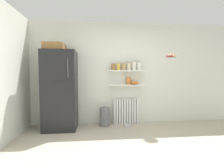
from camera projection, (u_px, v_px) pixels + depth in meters
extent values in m
plane|color=#B2A893|center=(130.00, 148.00, 2.89)|extent=(7.04, 7.04, 0.00)
cube|color=silver|center=(118.00, 73.00, 4.35)|extent=(7.04, 0.10, 2.60)
cube|color=black|center=(60.00, 90.00, 3.85)|extent=(0.74, 0.66, 1.82)
cube|color=#262628|center=(57.00, 81.00, 3.50)|extent=(0.72, 0.01, 0.01)
cylinder|color=#4C4C51|center=(68.00, 68.00, 3.49)|extent=(0.02, 0.02, 0.40)
cube|color=olive|center=(55.00, 47.00, 3.78)|extent=(0.44, 0.46, 0.16)
cube|color=white|center=(114.00, 111.00, 4.27)|extent=(0.05, 0.12, 0.64)
cube|color=white|center=(117.00, 111.00, 4.27)|extent=(0.05, 0.12, 0.64)
cube|color=white|center=(120.00, 111.00, 4.28)|extent=(0.05, 0.12, 0.64)
cube|color=white|center=(122.00, 111.00, 4.29)|extent=(0.05, 0.12, 0.64)
cube|color=white|center=(125.00, 111.00, 4.29)|extent=(0.05, 0.12, 0.64)
cube|color=white|center=(127.00, 111.00, 4.30)|extent=(0.05, 0.12, 0.64)
cube|color=white|center=(130.00, 111.00, 4.31)|extent=(0.05, 0.12, 0.64)
cube|color=white|center=(132.00, 111.00, 4.31)|extent=(0.05, 0.12, 0.64)
cube|color=white|center=(135.00, 111.00, 4.32)|extent=(0.05, 0.12, 0.64)
cube|color=white|center=(137.00, 111.00, 4.33)|extent=(0.05, 0.12, 0.64)
cube|color=white|center=(126.00, 85.00, 4.22)|extent=(0.94, 0.22, 0.02)
cube|color=white|center=(126.00, 71.00, 4.20)|extent=(0.94, 0.22, 0.02)
cylinder|color=olive|center=(113.00, 67.00, 4.16)|extent=(0.10, 0.10, 0.15)
cylinder|color=gray|center=(113.00, 64.00, 4.16)|extent=(0.09, 0.09, 0.02)
cylinder|color=yellow|center=(119.00, 67.00, 4.18)|extent=(0.09, 0.09, 0.16)
cylinder|color=gray|center=(119.00, 63.00, 4.17)|extent=(0.08, 0.08, 0.02)
cylinder|color=tan|center=(124.00, 67.00, 4.19)|extent=(0.10, 0.10, 0.16)
cylinder|color=gray|center=(124.00, 63.00, 4.18)|extent=(0.09, 0.09, 0.02)
cylinder|color=beige|center=(129.00, 67.00, 4.20)|extent=(0.09, 0.09, 0.17)
cylinder|color=gray|center=(129.00, 63.00, 4.20)|extent=(0.09, 0.09, 0.02)
cylinder|color=silver|center=(134.00, 66.00, 4.21)|extent=(0.10, 0.10, 0.21)
cylinder|color=gray|center=(134.00, 61.00, 4.21)|extent=(0.09, 0.09, 0.02)
cylinder|color=silver|center=(139.00, 66.00, 4.23)|extent=(0.11, 0.11, 0.20)
cylinder|color=gray|center=(139.00, 62.00, 4.22)|extent=(0.10, 0.10, 0.02)
cylinder|color=#CC7033|center=(129.00, 81.00, 4.22)|extent=(0.11, 0.11, 0.19)
ellipsoid|color=orange|center=(134.00, 83.00, 4.24)|extent=(0.20, 0.20, 0.09)
cylinder|color=slate|center=(105.00, 117.00, 4.10)|extent=(0.25, 0.25, 0.46)
cylinder|color=#B7B7BC|center=(128.00, 126.00, 4.04)|extent=(0.17, 0.17, 0.05)
torus|color=#B2B2B7|center=(171.00, 56.00, 3.89)|extent=(0.32, 0.32, 0.01)
cylinder|color=#A8A8AD|center=(171.00, 58.00, 3.90)|extent=(0.26, 0.26, 0.01)
sphere|color=red|center=(174.00, 56.00, 3.89)|extent=(0.08, 0.08, 0.08)
sphere|color=gold|center=(170.00, 56.00, 3.92)|extent=(0.08, 0.08, 0.08)
sphere|color=red|center=(168.00, 56.00, 3.90)|extent=(0.07, 0.07, 0.07)
sphere|color=red|center=(172.00, 56.00, 3.85)|extent=(0.07, 0.07, 0.07)
ellipsoid|color=yellow|center=(173.00, 56.00, 3.87)|extent=(0.16, 0.15, 0.05)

